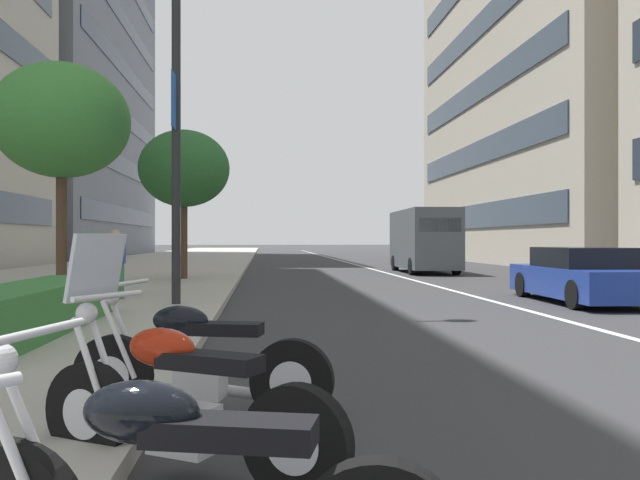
{
  "coord_description": "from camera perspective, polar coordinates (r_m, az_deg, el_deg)",
  "views": [
    {
      "loc": [
        -1.55,
        5.37,
        1.44
      ],
      "look_at": [
        17.54,
        3.73,
        1.44
      ],
      "focal_mm": 37.06,
      "sensor_mm": 36.0,
      "label": 1
    }
  ],
  "objects": [
    {
      "name": "sidewalk_right_plaza",
      "position": [
        32.17,
        -15.86,
        -2.44
      ],
      "size": [
        160.0,
        10.56,
        0.15
      ],
      "primitive_type": "cube",
      "color": "#A39E93",
      "rests_on": "ground"
    },
    {
      "name": "lane_centre_stripe",
      "position": [
        36.97,
        3.44,
        -2.23
      ],
      "size": [
        110.0,
        0.16,
        0.01
      ],
      "primitive_type": "cube",
      "color": "silver",
      "rests_on": "ground"
    },
    {
      "name": "motorcycle_by_sign_pole",
      "position": [
        4.18,
        -12.06,
        -13.8
      ],
      "size": [
        1.19,
        1.93,
        1.48
      ],
      "rotation": [
        0.0,
        0.0,
        1.05
      ],
      "color": "black",
      "rests_on": "ground"
    },
    {
      "name": "motorcycle_nearest_camera",
      "position": [
        5.48,
        -10.48,
        -10.68
      ],
      "size": [
        0.75,
        2.12,
        1.11
      ],
      "rotation": [
        0.0,
        0.0,
        1.33
      ],
      "color": "black",
      "rests_on": "ground"
    },
    {
      "name": "car_lead_in_lane",
      "position": [
        16.36,
        21.68,
        -2.94
      ],
      "size": [
        4.75,
        2.0,
        1.27
      ],
      "rotation": [
        0.0,
        0.0,
        -0.04
      ],
      "color": "navy",
      "rests_on": "ground"
    },
    {
      "name": "delivery_van_ahead",
      "position": [
        29.53,
        8.94,
        0.06
      ],
      "size": [
        6.1,
        2.21,
        2.76
      ],
      "rotation": [
        0.0,
        0.0,
        -0.03
      ],
      "color": "#4C5156",
      "rests_on": "ground"
    },
    {
      "name": "street_lamp_with_banners",
      "position": [
        14.19,
        -11.28,
        16.18
      ],
      "size": [
        1.26,
        2.03,
        9.07
      ],
      "color": "#232326",
      "rests_on": "sidewalk_right_plaza"
    },
    {
      "name": "clipped_hedge_bed",
      "position": [
        10.07,
        -23.75,
        -5.46
      ],
      "size": [
        5.31,
        1.1,
        0.66
      ],
      "primitive_type": "cube",
      "color": "#337033",
      "rests_on": "sidewalk_right_plaza"
    },
    {
      "name": "street_tree_by_lamp_post",
      "position": [
        15.15,
        -21.42,
        9.52
      ],
      "size": [
        2.84,
        2.84,
        5.02
      ],
      "color": "#473323",
      "rests_on": "sidewalk_right_plaza"
    },
    {
      "name": "street_tree_mid_sidewalk",
      "position": [
        22.69,
        -11.65,
        6.04
      ],
      "size": [
        3.03,
        3.03,
        4.98
      ],
      "color": "#473323",
      "rests_on": "sidewalk_right_plaza"
    },
    {
      "name": "pedestrian_on_plaza",
      "position": [
        15.08,
        -17.27,
        -2.02
      ],
      "size": [
        0.46,
        0.47,
        1.53
      ],
      "rotation": [
        0.0,
        0.0,
        2.41
      ],
      "color": "#3F724C",
      "rests_on": "sidewalk_right_plaza"
    }
  ]
}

